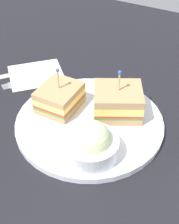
# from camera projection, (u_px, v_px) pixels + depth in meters

# --- Properties ---
(ground_plane) EXTENTS (1.17, 1.17, 0.02)m
(ground_plane) POSITION_uv_depth(u_px,v_px,m) (90.00, 129.00, 0.61)
(ground_plane) COLOR black
(plate) EXTENTS (0.28, 0.28, 0.01)m
(plate) POSITION_uv_depth(u_px,v_px,m) (90.00, 122.00, 0.60)
(plate) COLOR white
(plate) RESTS_ON ground_plane
(sandwich_half_front) EXTENTS (0.11, 0.11, 0.10)m
(sandwich_half_front) POSITION_uv_depth(u_px,v_px,m) (118.00, 102.00, 0.60)
(sandwich_half_front) COLOR tan
(sandwich_half_front) RESTS_ON plate
(sandwich_half_back) EXTENTS (0.08, 0.07, 0.09)m
(sandwich_half_back) POSITION_uv_depth(u_px,v_px,m) (60.00, 98.00, 0.62)
(sandwich_half_back) COLOR tan
(sandwich_half_back) RESTS_ON plate
(coleslaw_bowl) EXTENTS (0.09, 0.09, 0.07)m
(coleslaw_bowl) POSITION_uv_depth(u_px,v_px,m) (91.00, 144.00, 0.52)
(coleslaw_bowl) COLOR white
(coleslaw_bowl) RESTS_ON plate
(napkin) EXTENTS (0.16, 0.16, 0.00)m
(napkin) POSITION_uv_depth(u_px,v_px,m) (36.00, 74.00, 0.74)
(napkin) COLOR beige
(napkin) RESTS_ON ground_plane
(fork) EXTENTS (0.10, 0.08, 0.00)m
(fork) POSITION_uv_depth(u_px,v_px,m) (22.00, 82.00, 0.71)
(fork) COLOR silver
(fork) RESTS_ON ground_plane
(knife) EXTENTS (0.11, 0.09, 0.00)m
(knife) POSITION_uv_depth(u_px,v_px,m) (18.00, 73.00, 0.74)
(knife) COLOR silver
(knife) RESTS_ON ground_plane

